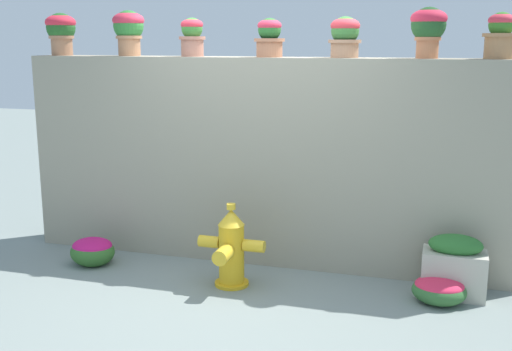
% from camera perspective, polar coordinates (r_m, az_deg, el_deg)
% --- Properties ---
extents(ground_plane, '(24.00, 24.00, 0.00)m').
position_cam_1_polar(ground_plane, '(5.60, -1.85, -10.41)').
color(ground_plane, gray).
extents(stone_wall, '(4.81, 0.41, 1.98)m').
position_cam_1_polar(stone_wall, '(6.14, 0.77, 1.30)').
color(stone_wall, gray).
rests_on(stone_wall, ground).
extents(potted_plant_0, '(0.31, 0.31, 0.43)m').
position_cam_1_polar(potted_plant_0, '(6.92, -17.13, 12.42)').
color(potted_plant_0, '#AF7553').
rests_on(potted_plant_0, stone_wall).
extents(potted_plant_1, '(0.31, 0.31, 0.44)m').
position_cam_1_polar(potted_plant_1, '(6.56, -11.38, 12.86)').
color(potted_plant_1, '#B77B55').
rests_on(potted_plant_1, stone_wall).
extents(potted_plant_2, '(0.25, 0.25, 0.37)m').
position_cam_1_polar(potted_plant_2, '(6.26, -5.76, 12.45)').
color(potted_plant_2, '#AE705D').
rests_on(potted_plant_2, stone_wall).
extents(potted_plant_3, '(0.29, 0.29, 0.36)m').
position_cam_1_polar(potted_plant_3, '(6.01, 1.22, 12.40)').
color(potted_plant_3, '#B07050').
rests_on(potted_plant_3, stone_wall).
extents(potted_plant_4, '(0.29, 0.29, 0.36)m').
position_cam_1_polar(potted_plant_4, '(5.88, 8.01, 12.41)').
color(potted_plant_4, tan).
rests_on(potted_plant_4, stone_wall).
extents(potted_plant_5, '(0.31, 0.31, 0.44)m').
position_cam_1_polar(potted_plant_5, '(5.79, 15.24, 12.84)').
color(potted_plant_5, '#BF734C').
rests_on(potted_plant_5, stone_wall).
extents(potted_plant_6, '(0.30, 0.30, 0.39)m').
position_cam_1_polar(potted_plant_6, '(5.83, 21.14, 11.77)').
color(potted_plant_6, '#AD7C51').
rests_on(potted_plant_6, stone_wall).
extents(fire_hydrant, '(0.60, 0.47, 0.75)m').
position_cam_1_polar(fire_hydrant, '(5.62, -2.28, -6.63)').
color(fire_hydrant, gold).
rests_on(fire_hydrant, ground).
extents(flower_bush_left, '(0.45, 0.40, 0.22)m').
position_cam_1_polar(flower_bush_left, '(5.56, 16.14, -9.80)').
color(flower_bush_left, '#326431').
rests_on(flower_bush_left, ground).
extents(flower_bush_right, '(0.44, 0.39, 0.27)m').
position_cam_1_polar(flower_bush_right, '(6.40, -14.49, -6.52)').
color(flower_bush_right, '#326529').
rests_on(flower_bush_right, ground).
extents(planter_box, '(0.53, 0.30, 0.55)m').
position_cam_1_polar(planter_box, '(5.68, 17.38, -7.83)').
color(planter_box, '#B3AF9E').
rests_on(planter_box, ground).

